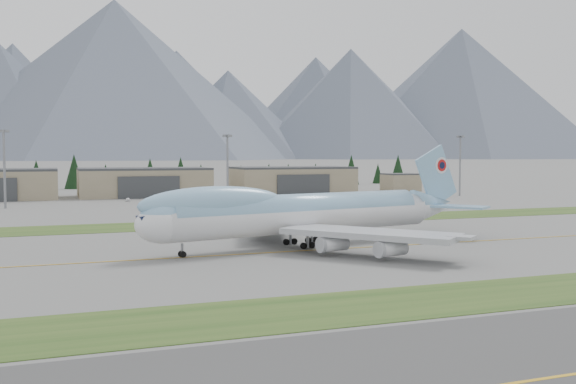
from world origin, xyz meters
name	(u,v)px	position (x,y,z in m)	size (l,w,h in m)	color
ground	(353,248)	(0.00, 0.00, 0.00)	(7000.00, 7000.00, 0.00)	slate
grass_strip_near	(499,294)	(0.00, -38.00, 0.00)	(400.00, 14.00, 0.08)	#2A4A1A
grass_strip_far	(269,222)	(0.00, 45.00, 0.00)	(400.00, 18.00, 0.08)	#2A4A1A
taxiway_line_main	(353,248)	(0.00, 0.00, 0.00)	(400.00, 0.40, 0.02)	gold
boeing_747_freighter	(302,213)	(-7.27, 4.89, 5.88)	(67.98, 57.22, 17.83)	white
hangar_center	(144,182)	(-15.00, 149.90, 5.39)	(48.00, 26.60, 10.80)	gray
hangar_right	(292,180)	(45.00, 149.90, 5.39)	(48.00, 26.60, 10.80)	gray
control_shed	(401,182)	(95.00, 148.00, 3.80)	(14.00, 12.00, 7.60)	gray
floodlight_masts	(170,154)	(-12.25, 108.93, 16.06)	(194.58, 6.04, 23.53)	gray
service_vehicle_a	(128,201)	(-23.80, 125.19, 0.00)	(1.34, 3.32, 1.13)	white
service_vehicle_b	(255,198)	(21.91, 126.70, 0.00)	(1.14, 3.24, 1.07)	gold
service_vehicle_c	(376,194)	(73.18, 129.36, 0.00)	(1.44, 3.54, 1.03)	#B4B4B9
conifer_belt	(150,173)	(-4.09, 211.08, 6.97)	(272.12, 15.27, 16.59)	black
mountain_ridge_front	(73,87)	(17.87, 2147.43, 237.74)	(4364.40, 1368.46, 520.39)	#515C6C
mountain_ridge_rear	(104,101)	(171.81, 2900.00, 252.93)	(4456.41, 1006.14, 503.07)	#515C6C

